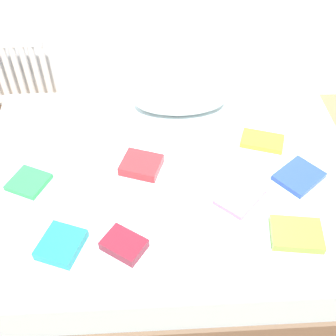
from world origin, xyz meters
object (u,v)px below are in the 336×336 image
at_px(textbook_maroon, 124,245).
at_px(textbook_blue, 299,176).
at_px(bed, 168,204).
at_px(textbook_teal, 61,245).
at_px(textbook_red, 141,165).
at_px(textbook_pink, 240,197).
at_px(radiator, 9,73).
at_px(textbook_yellow, 262,141).
at_px(pillow, 180,99).
at_px(textbook_white, 187,212).
at_px(textbook_lime, 296,234).
at_px(textbook_green, 29,182).

xyz_separation_m(textbook_maroon, textbook_blue, (0.87, 0.37, -0.01)).
bearing_deg(bed, textbook_teal, -138.57).
distance_m(textbook_red, textbook_pink, 0.53).
bearing_deg(radiator, textbook_yellow, -31.73).
bearing_deg(textbook_red, textbook_maroon, -79.62).
xyz_separation_m(radiator, pillow, (1.19, -0.67, 0.21)).
bearing_deg(pillow, radiator, 150.77).
bearing_deg(textbook_maroon, textbook_white, 65.63).
distance_m(textbook_maroon, textbook_teal, 0.27).
relative_size(textbook_lime, textbook_yellow, 0.99).
bearing_deg(textbook_blue, radiator, 104.95).
bearing_deg(textbook_green, textbook_pink, 17.64).
height_order(bed, textbook_teal, textbook_teal).
bearing_deg(textbook_pink, radiator, 88.84).
height_order(bed, textbook_yellow, textbook_yellow).
bearing_deg(textbook_blue, textbook_teal, 158.28).
bearing_deg(textbook_blue, textbook_red, 132.89).
relative_size(textbook_white, textbook_blue, 0.81).
bearing_deg(textbook_white, textbook_pink, -2.07).
relative_size(textbook_red, textbook_maroon, 1.10).
relative_size(bed, textbook_red, 10.23).
xyz_separation_m(pillow, textbook_maroon, (-0.32, -0.98, -0.04)).
distance_m(pillow, textbook_green, 0.99).
height_order(textbook_red, textbook_teal, textbook_red).
distance_m(radiator, textbook_green, 1.31).
bearing_deg(textbook_yellow, textbook_maroon, -120.20).
bearing_deg(textbook_pink, textbook_green, 124.83).
bearing_deg(textbook_lime, textbook_teal, -171.69).
relative_size(radiator, textbook_yellow, 2.51).
xyz_separation_m(textbook_teal, textbook_pink, (0.83, 0.24, -0.01)).
distance_m(textbook_lime, textbook_yellow, 0.63).
xyz_separation_m(pillow, textbook_pink, (0.24, -0.73, -0.06)).
distance_m(radiator, textbook_yellow, 1.91).
bearing_deg(textbook_red, textbook_pink, -6.09).
bearing_deg(textbook_white, textbook_blue, -0.72).
distance_m(textbook_pink, textbook_white, 0.28).
bearing_deg(textbook_lime, pillow, 123.18).
xyz_separation_m(radiator, textbook_lime, (1.64, -1.63, 0.16)).
bearing_deg(textbook_green, textbook_white, 9.08).
distance_m(textbook_red, textbook_maroon, 0.49).
relative_size(radiator, textbook_teal, 3.02).
height_order(textbook_white, textbook_blue, same).
height_order(pillow, textbook_blue, pillow).
height_order(pillow, textbook_pink, pillow).
bearing_deg(textbook_white, bed, 84.89).
relative_size(textbook_teal, textbook_green, 1.08).
xyz_separation_m(radiator, textbook_pink, (1.43, -1.39, 0.15)).
relative_size(bed, pillow, 3.64).
bearing_deg(radiator, textbook_red, -50.55).
bearing_deg(textbook_green, bed, 29.38).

